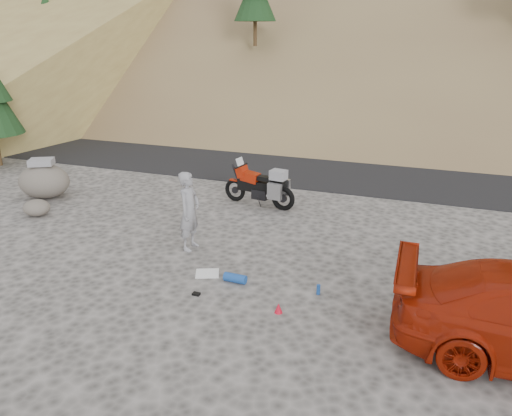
# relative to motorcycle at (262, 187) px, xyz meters

# --- Properties ---
(ground) EXTENTS (140.00, 140.00, 0.00)m
(ground) POSITION_rel_motorcycle_xyz_m (-0.08, -3.56, -0.60)
(ground) COLOR #43413E
(ground) RESTS_ON ground
(road) EXTENTS (120.00, 7.00, 0.05)m
(road) POSITION_rel_motorcycle_xyz_m (-0.08, 5.44, -0.60)
(road) COLOR black
(road) RESTS_ON ground
(motorcycle) EXTENTS (2.34, 0.90, 1.40)m
(motorcycle) POSITION_rel_motorcycle_xyz_m (0.00, 0.00, 0.00)
(motorcycle) COLOR black
(motorcycle) RESTS_ON ground
(man) EXTENTS (0.48, 0.70, 1.89)m
(man) POSITION_rel_motorcycle_xyz_m (-0.57, -3.45, -0.60)
(man) COLOR gray
(man) RESTS_ON ground
(boulder) EXTENTS (1.90, 1.74, 1.22)m
(boulder) POSITION_rel_motorcycle_xyz_m (-6.61, -1.56, -0.06)
(boulder) COLOR #544F48
(boulder) RESTS_ON ground
(small_rock) EXTENTS (0.89, 0.83, 0.46)m
(small_rock) POSITION_rel_motorcycle_xyz_m (-5.67, -2.95, -0.37)
(small_rock) COLOR #544F48
(small_rock) RESTS_ON ground
(gear_white_cloth) EXTENTS (0.63, 0.60, 0.02)m
(gear_white_cloth) POSITION_rel_motorcycle_xyz_m (0.37, -4.53, -0.59)
(gear_white_cloth) COLOR white
(gear_white_cloth) RESTS_ON ground
(gear_blue_mat) EXTENTS (0.48, 0.21, 0.19)m
(gear_blue_mat) POSITION_rel_motorcycle_xyz_m (1.08, -4.68, -0.50)
(gear_blue_mat) COLOR #194698
(gear_blue_mat) RESTS_ON ground
(gear_bottle) EXTENTS (0.09, 0.09, 0.20)m
(gear_bottle) POSITION_rel_motorcycle_xyz_m (2.81, -4.56, -0.49)
(gear_bottle) COLOR #194698
(gear_bottle) RESTS_ON ground
(gear_funnel) EXTENTS (0.15, 0.15, 0.19)m
(gear_funnel) POSITION_rel_motorcycle_xyz_m (2.28, -5.49, -0.50)
(gear_funnel) COLOR red
(gear_funnel) RESTS_ON ground
(gear_glove_a) EXTENTS (0.15, 0.11, 0.04)m
(gear_glove_a) POSITION_rel_motorcycle_xyz_m (0.56, -5.43, -0.58)
(gear_glove_a) COLOR black
(gear_glove_a) RESTS_ON ground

